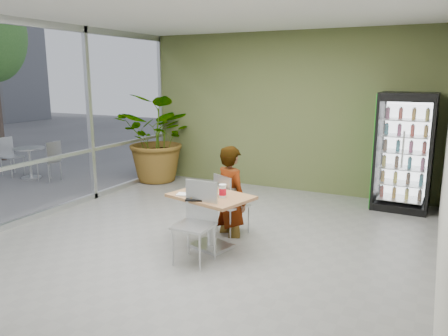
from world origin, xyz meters
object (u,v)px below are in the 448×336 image
at_px(soda_cup, 223,191).
at_px(seated_woman, 231,200).
at_px(chair_far, 228,200).
at_px(cafeteria_tray, 202,198).
at_px(dining_table, 211,210).
at_px(chair_near, 198,215).
at_px(potted_plant, 160,138).
at_px(beverage_fridge, 404,152).

bearing_deg(soda_cup, seated_woman, 105.53).
relative_size(chair_far, cafeteria_tray, 2.24).
relative_size(dining_table, chair_near, 1.17).
height_order(chair_far, seated_woman, seated_woman).
bearing_deg(potted_plant, soda_cup, -44.13).
height_order(dining_table, beverage_fridge, beverage_fridge).
bearing_deg(dining_table, cafeteria_tray, -95.95).
xyz_separation_m(seated_woman, potted_plant, (-2.85, 2.30, 0.46)).
xyz_separation_m(chair_far, potted_plant, (-2.81, 2.34, 0.45)).
xyz_separation_m(cafeteria_tray, beverage_fridge, (2.20, 3.29, 0.27)).
bearing_deg(potted_plant, chair_near, -49.30).
bearing_deg(beverage_fridge, soda_cup, -120.91).
bearing_deg(potted_plant, seated_woman, -38.90).
distance_m(dining_table, soda_cup, 0.36).
distance_m(beverage_fridge, potted_plant, 5.02).
bearing_deg(dining_table, chair_far, 92.84).
xyz_separation_m(cafeteria_tray, potted_plant, (-2.81, 3.12, 0.22)).
distance_m(chair_near, beverage_fridge, 4.13).
bearing_deg(seated_woman, chair_far, 65.79).
xyz_separation_m(chair_far, soda_cup, (0.22, -0.60, 0.30)).
bearing_deg(potted_plant, chair_far, -39.75).
distance_m(dining_table, potted_plant, 4.09).
xyz_separation_m(soda_cup, potted_plant, (-3.03, 2.94, 0.14)).
xyz_separation_m(chair_far, cafeteria_tray, (0.01, -0.79, 0.23)).
distance_m(chair_near, potted_plant, 4.42).
bearing_deg(cafeteria_tray, dining_table, 84.05).
distance_m(chair_far, beverage_fridge, 3.37).
distance_m(seated_woman, cafeteria_tray, 0.86).
xyz_separation_m(seated_woman, soda_cup, (0.18, -0.64, 0.31)).
height_order(dining_table, soda_cup, soda_cup).
height_order(seated_woman, potted_plant, potted_plant).
relative_size(dining_table, soda_cup, 6.85).
xyz_separation_m(beverage_fridge, potted_plant, (-5.01, -0.17, -0.05)).
xyz_separation_m(chair_near, seated_woman, (-0.02, 1.04, -0.08)).
bearing_deg(soda_cup, cafeteria_tray, -139.57).
bearing_deg(soda_cup, beverage_fridge, 57.42).
relative_size(beverage_fridge, potted_plant, 1.05).
relative_size(chair_near, seated_woman, 0.63).
height_order(seated_woman, beverage_fridge, beverage_fridge).
xyz_separation_m(dining_table, soda_cup, (0.19, -0.03, 0.30)).
bearing_deg(dining_table, soda_cup, -8.61).
distance_m(seated_woman, beverage_fridge, 3.32).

